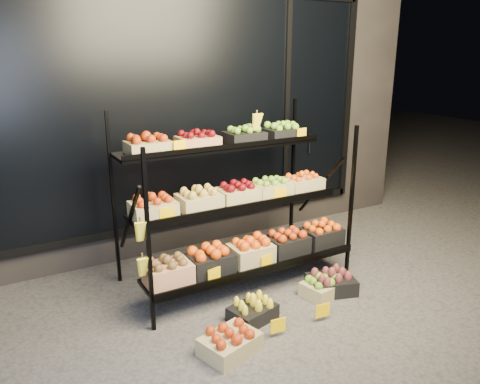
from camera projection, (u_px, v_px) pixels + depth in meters
ground at (272, 307)px, 4.12m from camera, size 24.00×24.00×0.00m
building at (159, 86)px, 5.76m from camera, size 6.00×2.08×3.50m
display_rack at (237, 204)px, 4.38m from camera, size 2.18×1.02×1.69m
tag_floor_a at (278, 330)px, 3.67m from camera, size 0.13×0.01×0.12m
tag_floor_b at (323, 315)px, 3.88m from camera, size 0.13×0.01×0.12m
floor_crate_left at (230, 341)px, 3.46m from camera, size 0.48×0.41×0.21m
floor_crate_midleft at (253, 310)px, 3.89m from camera, size 0.42×0.35×0.19m
floor_crate_midright at (323, 285)px, 4.30m from camera, size 0.43×0.35×0.19m
floor_crate_right at (331, 282)px, 4.34m from camera, size 0.50×0.43×0.21m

